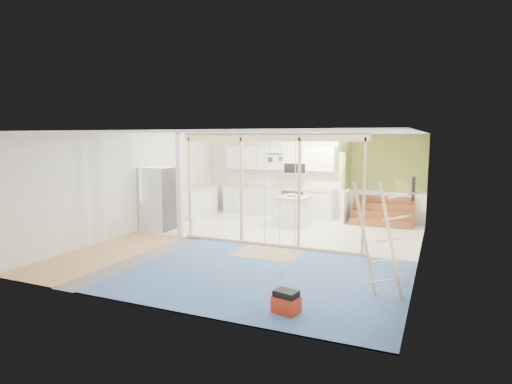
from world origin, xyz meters
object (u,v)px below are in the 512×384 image
at_px(toolbox, 286,303).
at_px(island, 293,212).
at_px(fridge, 158,199).
at_px(ladder, 381,240).

bearing_deg(toolbox, island, 121.18).
bearing_deg(island, fridge, -141.75).
bearing_deg(island, toolbox, -65.24).
height_order(fridge, toolbox, fridge).
distance_m(island, ladder, 5.48).
bearing_deg(island, ladder, -49.99).
bearing_deg(fridge, island, 29.64).
bearing_deg(ladder, fridge, 147.57).
bearing_deg(fridge, ladder, -24.99).
relative_size(fridge, ladder, 0.95).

